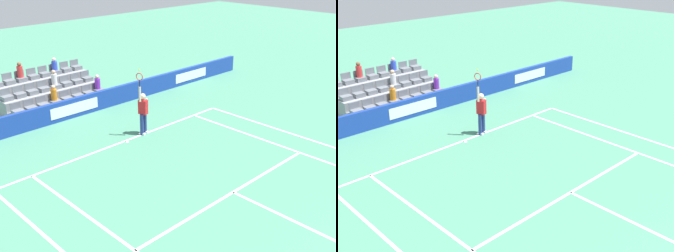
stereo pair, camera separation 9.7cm
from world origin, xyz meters
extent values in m
cube|color=white|center=(0.00, -11.89, 0.00)|extent=(10.97, 0.10, 0.01)
cube|color=white|center=(0.00, -6.40, 0.00)|extent=(8.23, 0.10, 0.01)
cube|color=white|center=(0.00, -3.20, 0.00)|extent=(0.10, 6.40, 0.01)
cube|color=white|center=(-4.12, -5.95, 0.00)|extent=(0.10, 11.89, 0.01)
cube|color=white|center=(-5.49, -5.95, 0.00)|extent=(0.10, 11.89, 0.01)
cube|color=white|center=(0.00, -11.79, 0.00)|extent=(0.10, 0.20, 0.01)
cube|color=#193899|center=(0.00, -15.61, 0.45)|extent=(23.41, 0.20, 0.91)
cube|color=white|center=(-7.80, -15.50, 0.45)|extent=(2.50, 0.01, 0.51)
cube|color=white|center=(0.00, -15.50, 0.45)|extent=(2.50, 0.01, 0.51)
cylinder|color=navy|center=(-1.14, -11.96, 0.45)|extent=(0.16, 0.16, 0.90)
cylinder|color=navy|center=(-0.91, -11.89, 0.45)|extent=(0.16, 0.16, 0.90)
cube|color=white|center=(-1.14, -11.96, 0.04)|extent=(0.19, 0.28, 0.08)
cube|color=white|center=(-0.91, -11.89, 0.04)|extent=(0.19, 0.28, 0.08)
cube|color=red|center=(-1.03, -11.93, 1.20)|extent=(0.32, 0.41, 0.60)
sphere|color=beige|center=(-1.03, -11.93, 1.66)|extent=(0.24, 0.24, 0.24)
cylinder|color=beige|center=(-0.82, -11.86, 1.81)|extent=(0.09, 0.09, 0.62)
cylinder|color=beige|center=(-1.25, -11.95, 1.22)|extent=(0.09, 0.09, 0.56)
cylinder|color=black|center=(-0.82, -11.86, 2.26)|extent=(0.04, 0.04, 0.28)
torus|color=red|center=(-0.82, -11.86, 2.54)|extent=(0.12, 0.30, 0.31)
sphere|color=#D1E533|center=(-0.82, -11.86, 2.82)|extent=(0.07, 0.07, 0.07)
cube|color=gray|center=(0.00, -16.68, 0.21)|extent=(4.96, 0.95, 0.42)
cube|color=slate|center=(-2.17, -16.68, 0.52)|extent=(0.48, 0.44, 0.20)
cube|color=slate|center=(-2.17, -16.88, 0.77)|extent=(0.48, 0.04, 0.30)
cube|color=slate|center=(-1.55, -16.68, 0.52)|extent=(0.48, 0.44, 0.20)
cube|color=slate|center=(-1.55, -16.88, 0.77)|extent=(0.48, 0.04, 0.30)
cube|color=slate|center=(-0.93, -16.68, 0.52)|extent=(0.48, 0.44, 0.20)
cube|color=slate|center=(-0.93, -16.88, 0.77)|extent=(0.48, 0.04, 0.30)
cube|color=slate|center=(-0.31, -16.68, 0.52)|extent=(0.48, 0.44, 0.20)
cube|color=slate|center=(-0.31, -16.88, 0.77)|extent=(0.48, 0.04, 0.30)
cube|color=slate|center=(0.31, -16.68, 0.52)|extent=(0.48, 0.44, 0.20)
cube|color=slate|center=(0.31, -16.88, 0.77)|extent=(0.48, 0.04, 0.30)
cube|color=slate|center=(0.93, -16.68, 0.52)|extent=(0.48, 0.44, 0.20)
cube|color=slate|center=(0.93, -16.88, 0.77)|extent=(0.48, 0.04, 0.30)
cube|color=slate|center=(1.55, -16.68, 0.52)|extent=(0.48, 0.44, 0.20)
cube|color=slate|center=(1.55, -16.88, 0.77)|extent=(0.48, 0.04, 0.30)
cube|color=slate|center=(2.17, -16.68, 0.52)|extent=(0.48, 0.44, 0.20)
cube|color=slate|center=(2.17, -16.88, 0.77)|extent=(0.48, 0.04, 0.30)
cube|color=gray|center=(0.00, -17.63, 0.42)|extent=(4.96, 0.95, 0.84)
cube|color=slate|center=(-2.17, -17.63, 0.94)|extent=(0.48, 0.44, 0.20)
cube|color=slate|center=(-2.17, -17.83, 1.19)|extent=(0.48, 0.04, 0.30)
cube|color=slate|center=(-1.55, -17.63, 0.94)|extent=(0.48, 0.44, 0.20)
cube|color=slate|center=(-1.55, -17.83, 1.19)|extent=(0.48, 0.04, 0.30)
cube|color=slate|center=(-0.93, -17.63, 0.94)|extent=(0.48, 0.44, 0.20)
cube|color=slate|center=(-0.93, -17.83, 1.19)|extent=(0.48, 0.04, 0.30)
cube|color=slate|center=(-0.31, -17.63, 0.94)|extent=(0.48, 0.44, 0.20)
cube|color=slate|center=(-0.31, -17.83, 1.19)|extent=(0.48, 0.04, 0.30)
cube|color=slate|center=(0.31, -17.63, 0.94)|extent=(0.48, 0.44, 0.20)
cube|color=slate|center=(0.31, -17.83, 1.19)|extent=(0.48, 0.04, 0.30)
cube|color=slate|center=(0.93, -17.63, 0.94)|extent=(0.48, 0.44, 0.20)
cube|color=slate|center=(0.93, -17.83, 1.19)|extent=(0.48, 0.04, 0.30)
cube|color=slate|center=(1.55, -17.63, 0.94)|extent=(0.48, 0.44, 0.20)
cube|color=slate|center=(1.55, -17.83, 1.19)|extent=(0.48, 0.04, 0.30)
cube|color=slate|center=(2.17, -17.63, 0.94)|extent=(0.48, 0.44, 0.20)
cube|color=slate|center=(2.17, -17.83, 1.19)|extent=(0.48, 0.04, 0.30)
cube|color=gray|center=(0.00, -18.58, 0.63)|extent=(4.96, 0.95, 1.26)
cube|color=slate|center=(-2.17, -18.58, 1.36)|extent=(0.48, 0.44, 0.20)
cube|color=slate|center=(-2.17, -18.78, 1.61)|extent=(0.48, 0.04, 0.30)
cube|color=slate|center=(-1.55, -18.58, 1.36)|extent=(0.48, 0.44, 0.20)
cube|color=slate|center=(-1.55, -18.78, 1.61)|extent=(0.48, 0.04, 0.30)
cube|color=slate|center=(-0.93, -18.58, 1.36)|extent=(0.48, 0.44, 0.20)
cube|color=slate|center=(-0.93, -18.78, 1.61)|extent=(0.48, 0.04, 0.30)
cube|color=slate|center=(-0.31, -18.58, 1.36)|extent=(0.48, 0.44, 0.20)
cube|color=slate|center=(-0.31, -18.78, 1.61)|extent=(0.48, 0.04, 0.30)
cube|color=slate|center=(0.31, -18.58, 1.36)|extent=(0.48, 0.44, 0.20)
cube|color=slate|center=(0.31, -18.78, 1.61)|extent=(0.48, 0.04, 0.30)
cube|color=slate|center=(0.93, -18.58, 1.36)|extent=(0.48, 0.44, 0.20)
cube|color=slate|center=(0.93, -18.78, 1.61)|extent=(0.48, 0.04, 0.30)
cube|color=slate|center=(1.55, -18.58, 1.36)|extent=(0.48, 0.44, 0.20)
cube|color=slate|center=(1.55, -18.78, 1.61)|extent=(0.48, 0.04, 0.30)
cylinder|color=orange|center=(0.31, -16.73, 0.89)|extent=(0.28, 0.28, 0.53)
sphere|color=#D3A884|center=(0.31, -16.73, 1.25)|extent=(0.20, 0.20, 0.20)
cylinder|color=red|center=(0.93, -18.63, 1.73)|extent=(0.28, 0.28, 0.54)
sphere|color=brown|center=(0.93, -18.63, 2.10)|extent=(0.20, 0.20, 0.20)
cylinder|color=purple|center=(-2.17, -16.73, 0.89)|extent=(0.28, 0.28, 0.54)
sphere|color=beige|center=(-2.17, -16.73, 1.26)|extent=(0.20, 0.20, 0.20)
cylinder|color=white|center=(-0.31, -17.68, 1.30)|extent=(0.28, 0.28, 0.53)
sphere|color=#D3A884|center=(-0.31, -17.68, 1.67)|extent=(0.20, 0.20, 0.20)
cylinder|color=blue|center=(-0.93, -18.63, 1.68)|extent=(0.28, 0.28, 0.45)
sphere|color=beige|center=(-0.93, -18.63, 2.01)|extent=(0.20, 0.20, 0.20)
camera|label=1|loc=(9.79, 0.66, 7.30)|focal=45.95mm
camera|label=2|loc=(9.72, 0.72, 7.30)|focal=45.95mm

